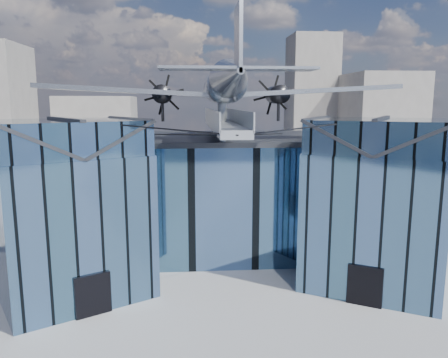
{
  "coord_description": "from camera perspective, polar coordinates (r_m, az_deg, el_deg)",
  "views": [
    {
      "loc": [
        -2.47,
        -29.86,
        12.77
      ],
      "look_at": [
        0.0,
        2.0,
        7.2
      ],
      "focal_mm": 35.0,
      "sensor_mm": 36.0,
      "label": 1
    }
  ],
  "objects": [
    {
      "name": "ground_plane",
      "position": [
        32.58,
        0.28,
        -13.19
      ],
      "size": [
        120.0,
        120.0,
        0.0
      ],
      "primitive_type": "plane",
      "color": "gray"
    },
    {
      "name": "bg_towers",
      "position": [
        80.5,
        -1.66,
        7.92
      ],
      "size": [
        77.0,
        24.5,
        26.0
      ],
      "color": "gray",
      "rests_on": "ground"
    },
    {
      "name": "museum",
      "position": [
        36.49,
        -0.46,
        -1.54
      ],
      "size": [
        32.88,
        24.5,
        17.6
      ],
      "color": "#466A8E",
      "rests_on": "ground"
    }
  ]
}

